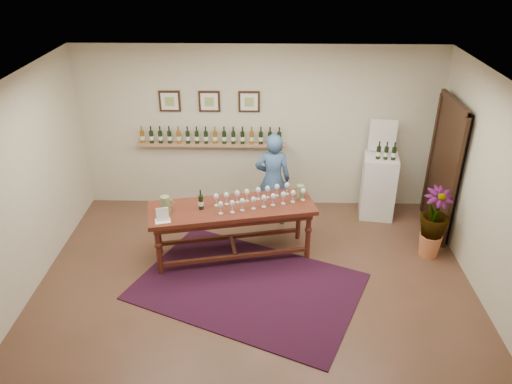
{
  "coord_description": "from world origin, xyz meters",
  "views": [
    {
      "loc": [
        0.14,
        -5.39,
        4.36
      ],
      "look_at": [
        0.0,
        0.8,
        1.1
      ],
      "focal_mm": 35.0,
      "sensor_mm": 36.0,
      "label": 1
    }
  ],
  "objects_px": {
    "display_pedestal": "(378,186)",
    "person": "(273,180)",
    "potted_plant": "(434,223)",
    "tasting_table": "(232,214)"
  },
  "relations": [
    {
      "from": "tasting_table",
      "to": "display_pedestal",
      "type": "distance_m",
      "value": 2.7
    },
    {
      "from": "tasting_table",
      "to": "potted_plant",
      "type": "xyz_separation_m",
      "value": [
        2.95,
        0.07,
        -0.15
      ]
    },
    {
      "from": "tasting_table",
      "to": "person",
      "type": "bearing_deg",
      "value": 46.7
    },
    {
      "from": "tasting_table",
      "to": "display_pedestal",
      "type": "height_order",
      "value": "display_pedestal"
    },
    {
      "from": "display_pedestal",
      "to": "person",
      "type": "distance_m",
      "value": 1.82
    },
    {
      "from": "potted_plant",
      "to": "person",
      "type": "distance_m",
      "value": 2.53
    },
    {
      "from": "tasting_table",
      "to": "display_pedestal",
      "type": "relative_size",
      "value": 2.29
    },
    {
      "from": "tasting_table",
      "to": "potted_plant",
      "type": "relative_size",
      "value": 2.58
    },
    {
      "from": "potted_plant",
      "to": "person",
      "type": "relative_size",
      "value": 0.61
    },
    {
      "from": "tasting_table",
      "to": "person",
      "type": "xyz_separation_m",
      "value": [
        0.6,
        0.98,
        0.07
      ]
    }
  ]
}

